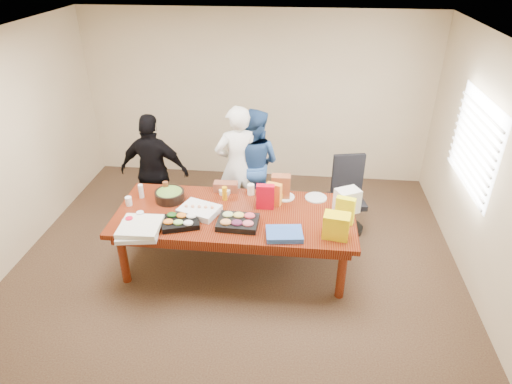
# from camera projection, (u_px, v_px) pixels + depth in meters

# --- Properties ---
(floor) EXTENTS (5.50, 5.00, 0.02)m
(floor) POSITION_uv_depth(u_px,v_px,m) (236.00, 264.00, 5.61)
(floor) COLOR #47301E
(floor) RESTS_ON ground
(ceiling) EXTENTS (5.50, 5.00, 0.02)m
(ceiling) POSITION_uv_depth(u_px,v_px,m) (230.00, 40.00, 4.27)
(ceiling) COLOR white
(ceiling) RESTS_ON wall_back
(wall_back) EXTENTS (5.50, 0.04, 2.70)m
(wall_back) POSITION_uv_depth(u_px,v_px,m) (257.00, 98.00, 7.10)
(wall_back) COLOR beige
(wall_back) RESTS_ON floor
(wall_front) EXTENTS (5.50, 0.04, 2.70)m
(wall_front) POSITION_uv_depth(u_px,v_px,m) (174.00, 345.00, 2.78)
(wall_front) COLOR beige
(wall_front) RESTS_ON floor
(wall_left) EXTENTS (0.04, 5.00, 2.70)m
(wall_left) POSITION_uv_depth(u_px,v_px,m) (0.00, 156.00, 5.19)
(wall_left) COLOR beige
(wall_left) RESTS_ON floor
(wall_right) EXTENTS (0.04, 5.00, 2.70)m
(wall_right) POSITION_uv_depth(u_px,v_px,m) (492.00, 180.00, 4.69)
(wall_right) COLOR beige
(wall_right) RESTS_ON floor
(window_panel) EXTENTS (0.03, 1.40, 1.10)m
(window_panel) POSITION_uv_depth(u_px,v_px,m) (475.00, 144.00, 5.14)
(window_panel) COLOR white
(window_panel) RESTS_ON wall_right
(window_blinds) EXTENTS (0.04, 1.36, 1.00)m
(window_blinds) POSITION_uv_depth(u_px,v_px,m) (471.00, 144.00, 5.14)
(window_blinds) COLOR beige
(window_blinds) RESTS_ON wall_right
(conference_table) EXTENTS (2.80, 1.20, 0.75)m
(conference_table) POSITION_uv_depth(u_px,v_px,m) (236.00, 239.00, 5.42)
(conference_table) COLOR #4C1C0F
(conference_table) RESTS_ON floor
(office_chair) EXTENTS (0.62, 0.62, 1.02)m
(office_chair) POSITION_uv_depth(u_px,v_px,m) (347.00, 198.00, 6.01)
(office_chair) COLOR black
(office_chair) RESTS_ON floor
(person_center) EXTENTS (0.74, 0.63, 1.71)m
(person_center) POSITION_uv_depth(u_px,v_px,m) (238.00, 166.00, 6.10)
(person_center) COLOR white
(person_center) RESTS_ON floor
(person_right) EXTENTS (0.92, 0.81, 1.60)m
(person_right) POSITION_uv_depth(u_px,v_px,m) (254.00, 164.00, 6.28)
(person_right) COLOR #2A508D
(person_right) RESTS_ON floor
(person_left) EXTENTS (0.96, 0.44, 1.61)m
(person_left) POSITION_uv_depth(u_px,v_px,m) (154.00, 171.00, 6.06)
(person_left) COLOR black
(person_left) RESTS_ON floor
(veggie_tray) EXTENTS (0.49, 0.43, 0.06)m
(veggie_tray) POSITION_uv_depth(u_px,v_px,m) (180.00, 222.00, 5.02)
(veggie_tray) COLOR black
(veggie_tray) RESTS_ON conference_table
(fruit_tray) EXTENTS (0.46, 0.37, 0.07)m
(fruit_tray) POSITION_uv_depth(u_px,v_px,m) (238.00, 222.00, 5.01)
(fruit_tray) COLOR black
(fruit_tray) RESTS_ON conference_table
(sheet_cake) EXTENTS (0.53, 0.46, 0.08)m
(sheet_cake) POSITION_uv_depth(u_px,v_px,m) (199.00, 210.00, 5.22)
(sheet_cake) COLOR white
(sheet_cake) RESTS_ON conference_table
(salad_bowl) EXTENTS (0.46, 0.46, 0.12)m
(salad_bowl) POSITION_uv_depth(u_px,v_px,m) (170.00, 196.00, 5.48)
(salad_bowl) COLOR black
(salad_bowl) RESTS_ON conference_table
(chip_bag_blue) EXTENTS (0.42, 0.34, 0.06)m
(chip_bag_blue) POSITION_uv_depth(u_px,v_px,m) (284.00, 234.00, 4.82)
(chip_bag_blue) COLOR #2E58B0
(chip_bag_blue) RESTS_ON conference_table
(chip_bag_red) EXTENTS (0.21, 0.09, 0.31)m
(chip_bag_red) POSITION_uv_depth(u_px,v_px,m) (265.00, 197.00, 5.27)
(chip_bag_red) COLOR red
(chip_bag_red) RESTS_ON conference_table
(chip_bag_yellow) EXTENTS (0.23, 0.14, 0.32)m
(chip_bag_yellow) POSITION_uv_depth(u_px,v_px,m) (345.00, 210.00, 4.99)
(chip_bag_yellow) COLOR #FAF912
(chip_bag_yellow) RESTS_ON conference_table
(chip_bag_orange) EXTENTS (0.20, 0.13, 0.28)m
(chip_bag_orange) POSITION_uv_depth(u_px,v_px,m) (274.00, 194.00, 5.35)
(chip_bag_orange) COLOR orange
(chip_bag_orange) RESTS_ON conference_table
(mayo_jar) EXTENTS (0.11, 0.11, 0.14)m
(mayo_jar) POSITION_uv_depth(u_px,v_px,m) (251.00, 189.00, 5.59)
(mayo_jar) COLOR white
(mayo_jar) RESTS_ON conference_table
(mustard_bottle) EXTENTS (0.08, 0.08, 0.18)m
(mustard_bottle) POSITION_uv_depth(u_px,v_px,m) (225.00, 194.00, 5.47)
(mustard_bottle) COLOR #F2A609
(mustard_bottle) RESTS_ON conference_table
(dressing_bottle) EXTENTS (0.08, 0.08, 0.21)m
(dressing_bottle) POSITION_uv_depth(u_px,v_px,m) (166.00, 190.00, 5.52)
(dressing_bottle) COLOR brown
(dressing_bottle) RESTS_ON conference_table
(ranch_bottle) EXTENTS (0.07, 0.07, 0.18)m
(ranch_bottle) POSITION_uv_depth(u_px,v_px,m) (141.00, 191.00, 5.52)
(ranch_bottle) COLOR white
(ranch_bottle) RESTS_ON conference_table
(banana_bunch) EXTENTS (0.28, 0.18, 0.09)m
(banana_bunch) POSITION_uv_depth(u_px,v_px,m) (271.00, 198.00, 5.46)
(banana_bunch) COLOR #D19B0D
(banana_bunch) RESTS_ON conference_table
(bread_loaf) EXTENTS (0.30, 0.14, 0.12)m
(bread_loaf) POSITION_uv_depth(u_px,v_px,m) (226.00, 187.00, 5.68)
(bread_loaf) COLOR brown
(bread_loaf) RESTS_ON conference_table
(kraft_bag) EXTENTS (0.24, 0.14, 0.30)m
(kraft_bag) POSITION_uv_depth(u_px,v_px,m) (281.00, 187.00, 5.49)
(kraft_bag) COLOR brown
(kraft_bag) RESTS_ON conference_table
(red_cup) EXTENTS (0.11, 0.11, 0.11)m
(red_cup) POSITION_uv_depth(u_px,v_px,m) (130.00, 222.00, 4.97)
(red_cup) COLOR red
(red_cup) RESTS_ON conference_table
(clear_cup_a) EXTENTS (0.10, 0.10, 0.12)m
(clear_cup_a) POSITION_uv_depth(u_px,v_px,m) (141.00, 216.00, 5.07)
(clear_cup_a) COLOR white
(clear_cup_a) RESTS_ON conference_table
(clear_cup_b) EXTENTS (0.09, 0.09, 0.11)m
(clear_cup_b) POSITION_uv_depth(u_px,v_px,m) (129.00, 201.00, 5.37)
(clear_cup_b) COLOR white
(clear_cup_b) RESTS_ON conference_table
(pizza_box_lower) EXTENTS (0.50, 0.50, 0.05)m
(pizza_box_lower) POSITION_uv_depth(u_px,v_px,m) (139.00, 231.00, 4.87)
(pizza_box_lower) COLOR silver
(pizza_box_lower) RESTS_ON conference_table
(pizza_box_upper) EXTENTS (0.45, 0.45, 0.05)m
(pizza_box_upper) POSITION_uv_depth(u_px,v_px,m) (140.00, 226.00, 4.87)
(pizza_box_upper) COLOR silver
(pizza_box_upper) RESTS_ON pizza_box_lower
(plate_a) EXTENTS (0.31, 0.31, 0.02)m
(plate_a) POSITION_uv_depth(u_px,v_px,m) (316.00, 198.00, 5.54)
(plate_a) COLOR silver
(plate_a) RESTS_ON conference_table
(plate_b) EXTENTS (0.27, 0.27, 0.02)m
(plate_b) POSITION_uv_depth(u_px,v_px,m) (284.00, 197.00, 5.55)
(plate_b) COLOR silver
(plate_b) RESTS_ON conference_table
(dip_bowl_a) EXTENTS (0.18, 0.18, 0.06)m
(dip_bowl_a) POSITION_uv_depth(u_px,v_px,m) (279.00, 195.00, 5.56)
(dip_bowl_a) COLOR white
(dip_bowl_a) RESTS_ON conference_table
(dip_bowl_b) EXTENTS (0.15, 0.15, 0.06)m
(dip_bowl_b) POSITION_uv_depth(u_px,v_px,m) (225.00, 192.00, 5.63)
(dip_bowl_b) COLOR beige
(dip_bowl_b) RESTS_ON conference_table
(grocery_bag_white) EXTENTS (0.33, 0.30, 0.29)m
(grocery_bag_white) POSITION_uv_depth(u_px,v_px,m) (347.00, 201.00, 5.21)
(grocery_bag_white) COLOR white
(grocery_bag_white) RESTS_ON conference_table
(grocery_bag_yellow) EXTENTS (0.30, 0.23, 0.28)m
(grocery_bag_yellow) POSITION_uv_depth(u_px,v_px,m) (336.00, 226.00, 4.76)
(grocery_bag_yellow) COLOR yellow
(grocery_bag_yellow) RESTS_ON conference_table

